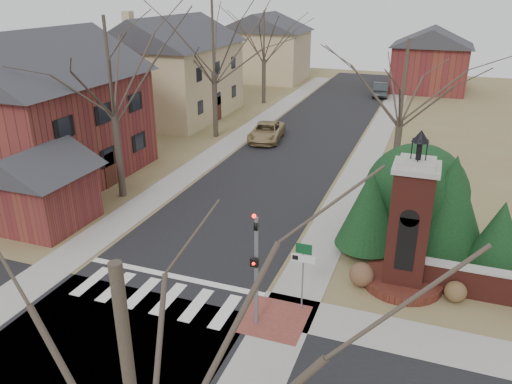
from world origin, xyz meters
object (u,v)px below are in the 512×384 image
at_px(sign_post, 303,263).
at_px(brick_gate_monument, 408,237).
at_px(distant_car, 381,89).
at_px(traffic_signal_pole, 256,261).
at_px(pickup_truck, 267,132).

relative_size(sign_post, brick_gate_monument, 0.42).
distance_m(brick_gate_monument, distant_car, 38.18).
bearing_deg(distant_car, traffic_signal_pole, 86.92).
bearing_deg(traffic_signal_pole, pickup_truck, 108.09).
bearing_deg(sign_post, pickup_truck, 112.43).
relative_size(sign_post, pickup_truck, 0.56).
distance_m(traffic_signal_pole, sign_post, 2.02).
distance_m(traffic_signal_pole, distant_car, 42.21).
bearing_deg(pickup_truck, traffic_signal_pole, -79.13).
bearing_deg(distant_car, brick_gate_monument, 94.14).
height_order(traffic_signal_pole, brick_gate_monument, brick_gate_monument).
relative_size(brick_gate_monument, pickup_truck, 1.31).
height_order(sign_post, brick_gate_monument, brick_gate_monument).
xyz_separation_m(brick_gate_monument, distant_car, (-5.60, 37.74, -1.40)).
relative_size(traffic_signal_pole, distant_car, 0.96).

